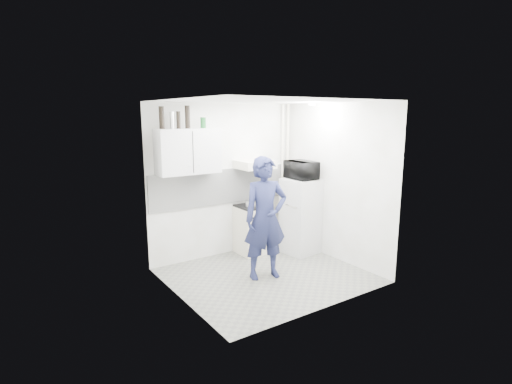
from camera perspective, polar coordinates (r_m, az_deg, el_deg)
floor at (r=6.21m, az=1.62°, el=-11.83°), size 2.80×2.80×0.00m
ceiling at (r=5.73m, az=1.76°, el=12.89°), size 2.80×2.80×0.00m
wall_back at (r=6.87m, az=-4.44°, el=1.67°), size 2.80×0.00×2.80m
wall_left at (r=5.15m, az=-11.04°, el=-1.66°), size 0.00×2.60×2.60m
wall_right at (r=6.74m, az=11.39°, el=1.30°), size 0.00×2.60×2.60m
person at (r=5.88m, az=1.36°, el=-3.76°), size 0.75×0.58×1.82m
stove at (r=7.06m, az=-0.54°, el=-5.43°), size 0.52×0.52×0.83m
fridge at (r=7.05m, az=6.39°, el=-3.44°), size 0.60×0.60×1.32m
stove_top at (r=6.95m, az=-0.55°, el=-2.04°), size 0.50×0.50×0.03m
saucepan at (r=6.84m, az=-0.74°, el=-1.67°), size 0.18×0.18×0.10m
microwave at (r=6.89m, az=6.54°, el=3.14°), size 0.57×0.40×0.31m
bottle_a at (r=6.12m, az=-13.33°, el=10.29°), size 0.08×0.08×0.33m
bottle_b at (r=6.18m, az=-11.93°, el=9.99°), size 0.07×0.07×0.25m
bottle_c at (r=6.22m, az=-11.02°, el=10.06°), size 0.06×0.06×0.26m
bottle_d at (r=6.28m, az=-9.76°, el=10.51°), size 0.08×0.08×0.35m
canister_b at (r=6.40m, az=-7.56°, el=9.79°), size 0.09×0.09×0.17m
upper_cabinet at (r=6.30m, az=-9.67°, el=5.75°), size 1.00×0.35×0.70m
range_hood at (r=6.85m, az=-0.16°, el=3.97°), size 0.60×0.50×0.14m
backsplash at (r=6.87m, az=-4.36°, el=0.83°), size 2.74×0.03×0.60m
pipe_a at (r=7.53m, az=4.49°, el=2.50°), size 0.05×0.05×2.60m
pipe_b at (r=7.45m, az=3.77°, el=2.42°), size 0.04×0.04×2.60m
ceiling_spot_fixture at (r=6.51m, az=8.01°, el=12.31°), size 0.10×0.10×0.02m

